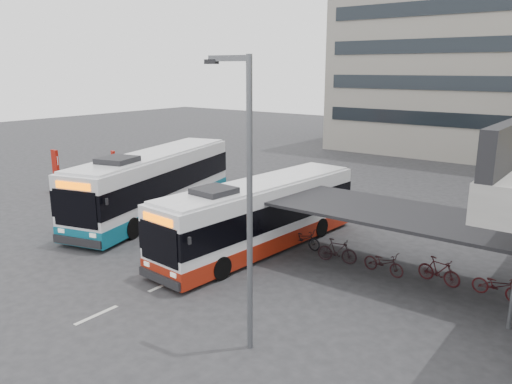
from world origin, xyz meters
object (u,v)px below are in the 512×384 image
Objects in this scene: bus_main at (260,216)px; pedestrian at (80,217)px; bus_teal at (155,184)px; lamp_post at (246,190)px.

bus_main is 9.00m from pedestrian.
pedestrian is at bearing -152.51° from bus_main.
lamp_post reaches higher than bus_teal.
bus_main is 0.88× the size of bus_teal.
lamp_post is (12.33, -7.52, 2.94)m from bus_teal.
bus_teal is at bearing 177.83° from bus_main.
bus_teal reaches higher than pedestrian.
pedestrian is at bearing -111.15° from bus_teal.
bus_main is at bearing -21.80° from bus_teal.
pedestrian is at bearing 161.09° from lamp_post.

